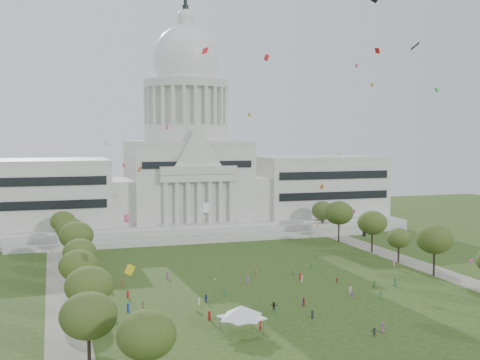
% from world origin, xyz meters
% --- Properties ---
extents(ground, '(400.00, 400.00, 0.00)m').
position_xyz_m(ground, '(0.00, 0.00, 0.00)').
color(ground, '#2E4816').
rests_on(ground, ground).
extents(capitol, '(160.00, 64.50, 91.30)m').
position_xyz_m(capitol, '(0.00, 113.59, 22.30)').
color(capitol, '#BBB9AE').
rests_on(capitol, ground).
extents(path_left, '(8.00, 160.00, 0.04)m').
position_xyz_m(path_left, '(-48.00, 30.00, 0.02)').
color(path_left, gray).
rests_on(path_left, ground).
extents(path_right, '(8.00, 160.00, 0.04)m').
position_xyz_m(path_right, '(48.00, 30.00, 0.02)').
color(path_right, gray).
rests_on(path_right, ground).
extents(row_tree_l_0, '(8.85, 8.85, 12.59)m').
position_xyz_m(row_tree_l_0, '(-45.26, -21.68, 8.95)').
color(row_tree_l_0, black).
rests_on(row_tree_l_0, ground).
extents(row_tree_l_1, '(8.86, 8.86, 12.59)m').
position_xyz_m(row_tree_l_1, '(-44.07, -2.96, 8.95)').
color(row_tree_l_1, black).
rests_on(row_tree_l_1, ground).
extents(row_tree_l_2, '(8.42, 8.42, 11.97)m').
position_xyz_m(row_tree_l_2, '(-45.04, 17.30, 8.51)').
color(row_tree_l_2, black).
rests_on(row_tree_l_2, ground).
extents(row_tree_r_2, '(9.55, 9.55, 13.58)m').
position_xyz_m(row_tree_r_2, '(44.17, 17.44, 9.66)').
color(row_tree_r_2, black).
rests_on(row_tree_r_2, ground).
extents(row_tree_l_3, '(8.12, 8.12, 11.55)m').
position_xyz_m(row_tree_l_3, '(-44.09, 33.92, 8.21)').
color(row_tree_l_3, black).
rests_on(row_tree_l_3, ground).
extents(row_tree_r_3, '(7.01, 7.01, 9.98)m').
position_xyz_m(row_tree_r_3, '(44.40, 34.48, 7.08)').
color(row_tree_r_3, black).
rests_on(row_tree_r_3, ground).
extents(row_tree_l_4, '(9.29, 9.29, 13.21)m').
position_xyz_m(row_tree_l_4, '(-44.08, 52.42, 9.39)').
color(row_tree_l_4, black).
rests_on(row_tree_l_4, ground).
extents(row_tree_r_4, '(9.19, 9.19, 13.06)m').
position_xyz_m(row_tree_r_4, '(44.76, 50.04, 9.29)').
color(row_tree_r_4, black).
rests_on(row_tree_r_4, ground).
extents(row_tree_l_5, '(8.33, 8.33, 11.85)m').
position_xyz_m(row_tree_l_5, '(-45.22, 71.01, 8.42)').
color(row_tree_l_5, black).
rests_on(row_tree_l_5, ground).
extents(row_tree_r_5, '(9.82, 9.82, 13.96)m').
position_xyz_m(row_tree_r_5, '(43.49, 70.19, 9.93)').
color(row_tree_r_5, black).
rests_on(row_tree_r_5, ground).
extents(row_tree_l_6, '(8.19, 8.19, 11.64)m').
position_xyz_m(row_tree_l_6, '(-46.87, 89.14, 8.27)').
color(row_tree_l_6, black).
rests_on(row_tree_l_6, ground).
extents(row_tree_r_6, '(8.42, 8.42, 11.97)m').
position_xyz_m(row_tree_r_6, '(45.96, 88.13, 8.51)').
color(row_tree_r_6, black).
rests_on(row_tree_r_6, ground).
extents(near_tree_0, '(8.47, 8.47, 12.04)m').
position_xyz_m(near_tree_0, '(-38.00, -32.00, 8.56)').
color(near_tree_0, black).
rests_on(near_tree_0, ground).
extents(event_tent, '(11.94, 11.94, 5.30)m').
position_xyz_m(event_tent, '(-17.34, -10.94, 4.11)').
color(event_tent, '#4C4C4C').
rests_on(event_tent, ground).
extents(person_0, '(1.13, 1.09, 1.96)m').
position_xyz_m(person_0, '(28.53, 10.87, 0.98)').
color(person_0, '#33723F').
rests_on(person_0, ground).
extents(person_2, '(0.93, 0.71, 1.69)m').
position_xyz_m(person_2, '(22.86, 10.72, 0.85)').
color(person_2, '#33723F').
rests_on(person_2, ground).
extents(person_3, '(0.77, 1.26, 1.83)m').
position_xyz_m(person_3, '(13.24, 4.06, 0.92)').
color(person_3, '#994C8C').
rests_on(person_3, ground).
extents(person_4, '(0.90, 1.25, 1.91)m').
position_xyz_m(person_4, '(0.75, 1.99, 0.96)').
color(person_4, '#B21E1E').
rests_on(person_4, ground).
extents(person_5, '(1.78, 1.41, 1.80)m').
position_xyz_m(person_5, '(-6.50, 0.92, 0.90)').
color(person_5, '#26262B').
rests_on(person_5, ground).
extents(person_6, '(0.74, 1.01, 1.92)m').
position_xyz_m(person_6, '(7.60, -18.46, 0.96)').
color(person_6, '#994C8C').
rests_on(person_6, ground).
extents(person_7, '(0.86, 0.84, 1.91)m').
position_xyz_m(person_7, '(-13.63, -10.79, 0.96)').
color(person_7, '#B21E1E').
rests_on(person_7, ground).
extents(person_8, '(1.04, 0.95, 1.82)m').
position_xyz_m(person_8, '(-18.64, 10.64, 0.91)').
color(person_8, navy).
rests_on(person_8, ground).
extents(person_9, '(0.94, 1.33, 1.87)m').
position_xyz_m(person_9, '(18.88, 1.09, 0.93)').
color(person_9, '#33723F').
rests_on(person_9, ground).
extents(person_10, '(0.49, 0.84, 1.40)m').
position_xyz_m(person_10, '(16.50, 17.75, 0.70)').
color(person_10, '#B21E1E').
rests_on(person_10, ground).
extents(person_11, '(1.52, 0.78, 1.56)m').
position_xyz_m(person_11, '(5.13, -19.79, 0.78)').
color(person_11, '#4C4C51').
rests_on(person_11, ground).
extents(distant_crowd, '(56.46, 42.19, 1.94)m').
position_xyz_m(distant_crowd, '(-15.50, 15.17, 0.86)').
color(distant_crowd, navy).
rests_on(distant_crowd, ground).
extents(kite_swarm, '(92.26, 102.26, 63.96)m').
position_xyz_m(kite_swarm, '(1.55, 10.93, 32.42)').
color(kite_swarm, '#E54C8C').
rests_on(kite_swarm, ground).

